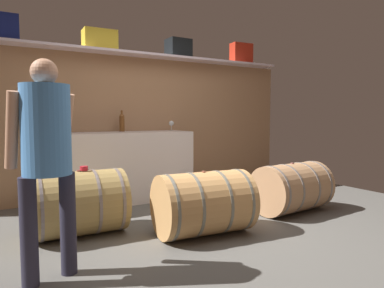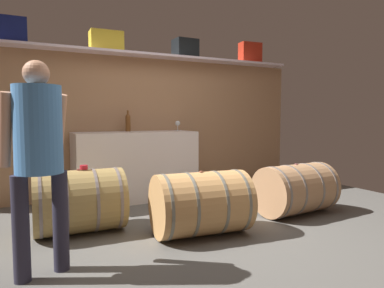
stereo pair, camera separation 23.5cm
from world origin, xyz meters
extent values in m
cube|color=#5B5954|center=(0.00, 0.52, -0.01)|extent=(6.28, 7.37, 0.02)
cube|color=#A87D58|center=(0.00, 2.09, 1.00)|extent=(5.08, 0.10, 2.00)
cube|color=silver|center=(0.00, 1.94, 2.02)|extent=(4.68, 0.40, 0.03)
cube|color=navy|center=(-1.77, 1.94, 2.19)|extent=(0.40, 0.21, 0.31)
cube|color=yellow|center=(-0.60, 1.94, 2.16)|extent=(0.44, 0.28, 0.26)
cube|color=black|center=(0.59, 1.94, 2.17)|extent=(0.35, 0.28, 0.27)
cube|color=red|center=(1.78, 1.94, 2.20)|extent=(0.37, 0.21, 0.33)
cube|color=white|center=(-0.28, 1.72, 0.47)|extent=(1.64, 0.62, 0.94)
cylinder|color=brown|center=(-0.33, 1.89, 1.04)|extent=(0.07, 0.07, 0.20)
sphere|color=brown|center=(-0.33, 1.89, 1.15)|extent=(0.07, 0.07, 0.07)
cylinder|color=brown|center=(-0.33, 1.89, 1.19)|extent=(0.03, 0.03, 0.07)
cylinder|color=white|center=(0.42, 1.85, 0.94)|extent=(0.07, 0.07, 0.00)
cylinder|color=white|center=(0.42, 1.85, 0.98)|extent=(0.01, 0.01, 0.08)
sphere|color=white|center=(0.42, 1.85, 1.05)|extent=(0.07, 0.07, 0.07)
sphere|color=maroon|center=(0.42, 1.85, 1.04)|extent=(0.05, 0.05, 0.05)
cylinder|color=#A28449|center=(-1.19, 0.62, 0.31)|extent=(0.86, 0.64, 0.62)
cylinder|color=slate|center=(-1.55, 0.63, 0.31)|extent=(0.05, 0.63, 0.63)
cylinder|color=slate|center=(-1.33, 0.63, 0.31)|extent=(0.05, 0.63, 0.63)
cylinder|color=slate|center=(-1.05, 0.62, 0.31)|extent=(0.05, 0.63, 0.63)
cylinder|color=slate|center=(-0.83, 0.61, 0.31)|extent=(0.05, 0.63, 0.63)
cylinder|color=#954641|center=(-1.19, 0.62, 0.63)|extent=(0.04, 0.04, 0.01)
cylinder|color=tan|center=(1.20, 0.18, 0.29)|extent=(0.94, 0.65, 0.58)
cylinder|color=gray|center=(0.82, 0.15, 0.29)|extent=(0.08, 0.59, 0.59)
cylinder|color=gray|center=(1.05, 0.17, 0.29)|extent=(0.08, 0.59, 0.59)
cylinder|color=gray|center=(1.34, 0.19, 0.29)|extent=(0.08, 0.59, 0.59)
cylinder|color=gray|center=(1.57, 0.21, 0.29)|extent=(0.08, 0.59, 0.59)
cylinder|color=#905353|center=(1.20, 0.18, 0.59)|extent=(0.04, 0.04, 0.01)
cylinder|color=tan|center=(-0.14, 0.03, 0.31)|extent=(0.95, 0.69, 0.61)
cylinder|color=slate|center=(-0.52, 0.07, 0.31)|extent=(0.09, 0.62, 0.62)
cylinder|color=slate|center=(-0.29, 0.05, 0.31)|extent=(0.09, 0.62, 0.62)
cylinder|color=slate|center=(0.00, 0.02, 0.31)|extent=(0.09, 0.62, 0.62)
cylinder|color=slate|center=(0.23, 0.00, 0.31)|extent=(0.09, 0.62, 0.62)
cylinder|color=#945240|center=(-0.14, 0.03, 0.62)|extent=(0.04, 0.04, 0.01)
cylinder|color=red|center=(-1.14, 0.62, 0.65)|extent=(0.08, 0.08, 0.04)
cylinder|color=#2A2839|center=(-1.44, -0.19, 0.37)|extent=(0.11, 0.11, 0.75)
cylinder|color=#2A2839|center=(-1.71, -0.27, 0.37)|extent=(0.11, 0.11, 0.75)
cylinder|color=#4E8CD1|center=(-1.58, -0.23, 1.06)|extent=(0.32, 0.32, 0.62)
sphere|color=tan|center=(-1.58, -0.23, 1.44)|extent=(0.18, 0.18, 0.18)
cylinder|color=tan|center=(-1.42, -0.09, 1.06)|extent=(0.13, 0.22, 0.52)
cylinder|color=tan|center=(-1.78, -0.19, 1.06)|extent=(0.12, 0.19, 0.53)
camera|label=1|loc=(-1.90, -2.77, 1.15)|focal=32.49mm
camera|label=2|loc=(-1.69, -2.88, 1.15)|focal=32.49mm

